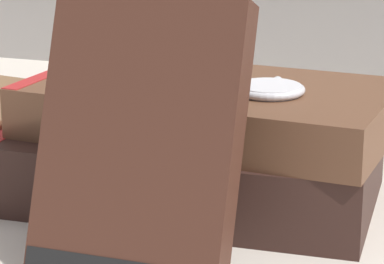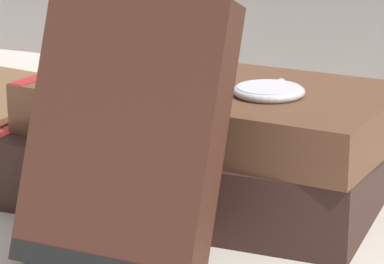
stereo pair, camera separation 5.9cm
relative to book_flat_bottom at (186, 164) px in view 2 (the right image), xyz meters
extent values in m
plane|color=beige|center=(-0.01, -0.04, -0.02)|extent=(3.00, 3.00, 0.00)
cube|color=#331E19|center=(0.01, 0.00, 0.00)|extent=(0.26, 0.16, 0.05)
cube|color=#B22323|center=(-0.11, -0.01, 0.00)|extent=(0.02, 0.14, 0.05)
cube|color=brown|center=(0.02, 0.01, 0.04)|extent=(0.25, 0.15, 0.03)
cube|color=#B22323|center=(-0.10, 0.01, 0.04)|extent=(0.02, 0.13, 0.03)
cube|color=#422319|center=(0.02, -0.11, 0.05)|extent=(0.11, 0.08, 0.15)
cylinder|color=silver|center=(0.06, -0.01, 0.06)|extent=(0.04, 0.04, 0.01)
torus|color=silver|center=(0.06, -0.01, 0.06)|extent=(0.05, 0.05, 0.01)
sphere|color=silver|center=(0.06, 0.01, 0.06)|extent=(0.01, 0.01, 0.01)
camera|label=1|loc=(0.20, -0.56, 0.20)|focal=85.00mm
camera|label=2|loc=(0.25, -0.53, 0.20)|focal=85.00mm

